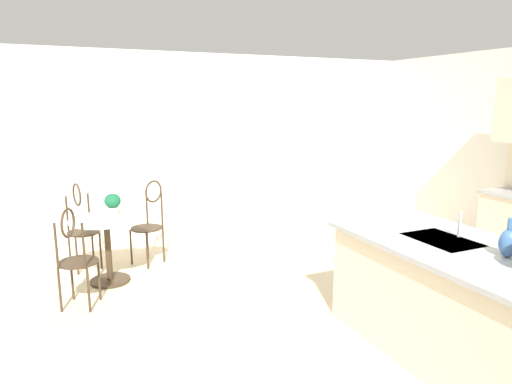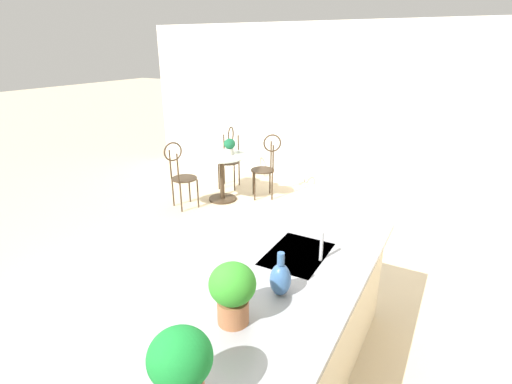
% 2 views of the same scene
% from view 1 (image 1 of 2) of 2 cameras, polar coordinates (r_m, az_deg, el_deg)
% --- Properties ---
extents(wall_left_window, '(0.12, 7.80, 2.70)m').
position_cam_1_polar(wall_left_window, '(6.87, -7.69, 5.85)').
color(wall_left_window, silver).
rests_on(wall_left_window, ground).
extents(kitchen_island, '(2.80, 1.06, 0.92)m').
position_cam_1_polar(kitchen_island, '(3.77, 28.19, -14.28)').
color(kitchen_island, beige).
rests_on(kitchen_island, ground).
extents(bistro_table, '(0.80, 0.80, 0.74)m').
position_cam_1_polar(bistro_table, '(5.31, -18.27, -6.28)').
color(bistro_table, '#3D2D1E').
rests_on(bistro_table, ground).
extents(chair_near_window, '(0.52, 0.46, 1.04)m').
position_cam_1_polar(chair_near_window, '(5.84, -21.27, -3.60)').
color(chair_near_window, '#3D2D1E').
rests_on(chair_near_window, ground).
extents(chair_by_island, '(0.52, 0.51, 1.04)m').
position_cam_1_polar(chair_by_island, '(4.72, -21.99, -7.19)').
color(chair_by_island, '#3D2D1E').
rests_on(chair_by_island, ground).
extents(chair_toward_desk, '(0.53, 0.53, 1.04)m').
position_cam_1_polar(chair_toward_desk, '(5.78, -13.37, -3.27)').
color(chair_toward_desk, '#3D2D1E').
rests_on(chair_toward_desk, ground).
extents(sink_faucet, '(0.02, 0.02, 0.22)m').
position_cam_1_polar(sink_faucet, '(4.04, 24.41, -3.70)').
color(sink_faucet, '#B2B5BA').
rests_on(sink_faucet, kitchen_island).
extents(potted_plant_on_table, '(0.18, 0.18, 0.25)m').
position_cam_1_polar(potted_plant_on_table, '(5.31, -17.72, -1.35)').
color(potted_plant_on_table, beige).
rests_on(potted_plant_on_table, bistro_table).
extents(vase_on_counter, '(0.13, 0.13, 0.29)m').
position_cam_1_polar(vase_on_counter, '(3.68, 29.39, -5.59)').
color(vase_on_counter, '#386099').
rests_on(vase_on_counter, kitchen_island).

